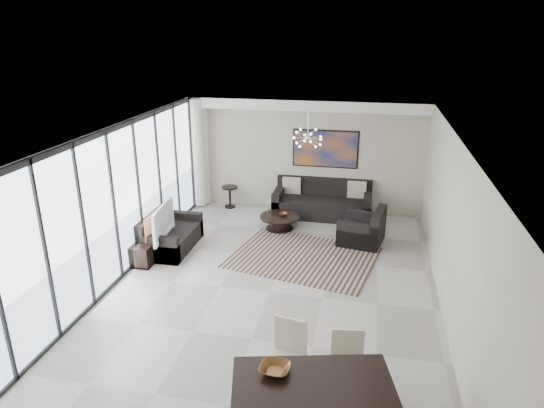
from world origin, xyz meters
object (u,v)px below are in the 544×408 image
(tv_console, at_px, (153,245))
(dining_table, at_px, (312,387))
(sofa_main, at_px, (322,204))
(television, at_px, (158,221))
(coffee_table, at_px, (280,222))

(tv_console, height_order, dining_table, dining_table)
(sofa_main, bearing_deg, dining_table, -84.99)
(dining_table, bearing_deg, tv_console, 133.43)
(television, relative_size, dining_table, 0.60)
(tv_console, xyz_separation_m, dining_table, (3.91, -4.13, 0.46))
(coffee_table, bearing_deg, television, -138.97)
(coffee_table, relative_size, dining_table, 0.47)
(coffee_table, distance_m, tv_console, 3.05)
(coffee_table, xyz_separation_m, sofa_main, (0.91, 1.13, 0.11))
(sofa_main, bearing_deg, tv_console, -137.07)
(coffee_table, xyz_separation_m, tv_console, (-2.37, -1.92, 0.03))
(sofa_main, xyz_separation_m, dining_table, (0.63, -7.18, 0.38))
(tv_console, relative_size, television, 1.17)
(tv_console, xyz_separation_m, television, (0.16, -0.00, 0.57))
(sofa_main, relative_size, tv_console, 1.74)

